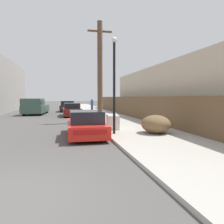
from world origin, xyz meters
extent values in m
cube|color=#ADA89E|center=(5.30, 23.50, 0.06)|extent=(4.20, 63.00, 0.12)
cube|color=silver|center=(3.92, 7.82, 0.50)|extent=(0.84, 1.66, 0.75)
cube|color=white|center=(3.92, 7.82, 0.89)|extent=(0.81, 1.60, 0.03)
cube|color=#333335|center=(4.16, 8.29, 0.91)|extent=(0.06, 0.20, 0.02)
cube|color=gray|center=(3.95, 8.08, 0.91)|extent=(0.65, 0.16, 0.01)
cube|color=gray|center=(3.88, 7.59, 0.91)|extent=(0.65, 0.16, 0.01)
cube|color=red|center=(2.24, 6.33, 0.42)|extent=(1.78, 4.18, 0.55)
cube|color=black|center=(2.23, 5.95, 0.97)|extent=(1.50, 2.01, 0.55)
cube|color=#B21414|center=(2.20, 4.24, 0.52)|extent=(1.33, 0.05, 0.19)
cylinder|color=black|center=(1.52, 7.62, 0.32)|extent=(0.21, 0.64, 0.64)
cylinder|color=black|center=(2.99, 7.60, 0.32)|extent=(0.21, 0.64, 0.64)
cylinder|color=black|center=(1.48, 5.05, 0.32)|extent=(0.21, 0.64, 0.64)
cylinder|color=black|center=(2.95, 5.03, 0.32)|extent=(0.21, 0.64, 0.64)
cube|color=#5B1E19|center=(2.03, 18.11, 0.47)|extent=(1.77, 4.63, 0.66)
cube|color=black|center=(2.04, 17.93, 1.05)|extent=(1.51, 2.60, 0.52)
cube|color=#B21414|center=(2.06, 15.79, 0.58)|extent=(1.34, 0.05, 0.23)
cylinder|color=black|center=(1.28, 19.53, 0.31)|extent=(0.21, 0.62, 0.62)
cylinder|color=black|center=(2.75, 19.55, 0.31)|extent=(0.21, 0.62, 0.62)
cylinder|color=black|center=(1.32, 16.67, 0.31)|extent=(0.21, 0.62, 0.62)
cylinder|color=black|center=(2.79, 16.69, 0.31)|extent=(0.21, 0.62, 0.62)
cube|color=black|center=(1.77, 25.40, 0.50)|extent=(2.06, 4.26, 0.71)
cube|color=black|center=(1.76, 25.23, 1.13)|extent=(1.72, 2.41, 0.56)
cube|color=#B21414|center=(1.68, 23.30, 0.62)|extent=(1.47, 0.09, 0.25)
cylinder|color=black|center=(1.00, 26.73, 0.31)|extent=(0.23, 0.63, 0.63)
cylinder|color=black|center=(2.65, 26.66, 0.31)|extent=(0.23, 0.63, 0.63)
cylinder|color=black|center=(0.90, 24.14, 0.31)|extent=(0.23, 0.63, 0.63)
cylinder|color=black|center=(2.54, 24.07, 0.31)|extent=(0.23, 0.63, 0.63)
cube|color=#385647|center=(-1.78, 21.45, 0.61)|extent=(2.55, 5.64, 0.79)
cube|color=#385647|center=(-1.90, 19.95, 1.39)|extent=(2.17, 2.62, 0.75)
cube|color=black|center=(-1.90, 19.95, 1.41)|extent=(2.21, 2.58, 0.41)
cylinder|color=black|center=(-1.04, 19.68, 0.43)|extent=(0.33, 0.89, 0.87)
cylinder|color=black|center=(-2.80, 19.83, 0.43)|extent=(0.33, 0.89, 0.87)
cylinder|color=black|center=(-0.75, 23.07, 0.43)|extent=(0.33, 0.89, 0.87)
cylinder|color=black|center=(-2.52, 23.21, 0.43)|extent=(0.33, 0.89, 0.87)
cylinder|color=brown|center=(3.89, 11.94, 3.79)|extent=(0.38, 0.38, 7.34)
cube|color=brown|center=(3.89, 11.94, 6.72)|extent=(1.80, 0.12, 0.12)
cylinder|color=black|center=(3.59, 6.03, 2.29)|extent=(0.12, 0.12, 4.35)
sphere|color=white|center=(3.59, 6.03, 4.60)|extent=(0.26, 0.26, 0.26)
ellipsoid|color=brown|center=(5.62, 5.71, 0.57)|extent=(1.40, 1.60, 0.89)
cube|color=brown|center=(7.25, 16.82, 1.03)|extent=(0.08, 34.35, 1.83)
cube|color=beige|center=(11.27, 10.91, 2.20)|extent=(6.00, 23.63, 4.41)
cylinder|color=#282D42|center=(4.79, 23.55, 0.51)|extent=(0.28, 0.28, 0.78)
cylinder|color=#2D5193|center=(4.79, 23.55, 1.21)|extent=(0.34, 0.34, 0.62)
sphere|color=tan|center=(4.79, 23.55, 1.63)|extent=(0.23, 0.23, 0.23)
camera|label=1|loc=(1.19, -4.21, 1.88)|focal=35.00mm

